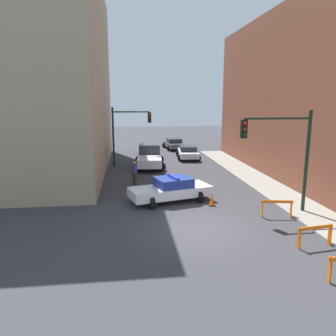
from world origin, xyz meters
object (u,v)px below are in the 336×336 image
at_px(barrier_mid, 315,233).
at_px(pedestrian_crossing, 135,172).
at_px(traffic_cone, 212,200).
at_px(traffic_light_far, 126,128).
at_px(traffic_light_near, 286,146).
at_px(white_truck, 149,157).
at_px(parked_car_near, 188,152).
at_px(barrier_back, 277,206).
at_px(parked_car_mid, 174,144).
at_px(police_car, 171,189).

bearing_deg(barrier_mid, pedestrian_crossing, 122.41).
bearing_deg(pedestrian_crossing, traffic_cone, 73.23).
bearing_deg(traffic_light_far, traffic_light_near, -59.41).
bearing_deg(white_truck, traffic_light_far, 168.28).
xyz_separation_m(traffic_light_far, white_truck, (2.02, -0.57, -2.49)).
xyz_separation_m(traffic_light_near, pedestrian_crossing, (-7.45, 6.95, -2.67)).
height_order(traffic_light_far, parked_car_near, traffic_light_far).
distance_m(white_truck, parked_car_near, 5.43).
relative_size(parked_car_near, pedestrian_crossing, 2.68).
bearing_deg(traffic_cone, barrier_back, -39.33).
bearing_deg(traffic_cone, parked_car_mid, 87.70).
height_order(pedestrian_crossing, barrier_mid, pedestrian_crossing).
distance_m(traffic_light_far, barrier_mid, 19.29).
relative_size(traffic_light_near, parked_car_mid, 1.17).
xyz_separation_m(traffic_light_far, traffic_cone, (4.76, -11.89, -3.08)).
bearing_deg(traffic_cone, parked_car_near, 84.70).
xyz_separation_m(barrier_back, traffic_cone, (-2.74, 2.24, -0.30)).
height_order(police_car, pedestrian_crossing, pedestrian_crossing).
distance_m(traffic_light_near, pedestrian_crossing, 10.53).
bearing_deg(traffic_light_near, traffic_light_far, 120.59).
bearing_deg(barrier_back, parked_car_mid, 94.48).
relative_size(traffic_light_near, barrier_mid, 3.27).
relative_size(traffic_light_far, barrier_mid, 3.27).
bearing_deg(traffic_cone, barrier_mid, -64.07).
xyz_separation_m(white_truck, traffic_cone, (2.73, -11.31, -0.59)).
distance_m(traffic_light_near, barrier_mid, 4.95).
bearing_deg(white_truck, police_car, -82.75).
height_order(police_car, barrier_mid, police_car).
distance_m(traffic_light_far, parked_car_mid, 11.56).
distance_m(pedestrian_crossing, traffic_cone, 6.73).
xyz_separation_m(parked_car_near, pedestrian_crossing, (-5.55, -9.61, 0.19)).
xyz_separation_m(traffic_light_near, parked_car_near, (-1.90, 16.56, -2.86)).
bearing_deg(barrier_back, traffic_light_near, 45.36).
relative_size(white_truck, pedestrian_crossing, 3.33).
height_order(traffic_light_far, pedestrian_crossing, traffic_light_far).
xyz_separation_m(police_car, barrier_back, (4.90, -3.33, -0.11)).
distance_m(parked_car_mid, traffic_cone, 21.63).
distance_m(traffic_light_near, white_truck, 14.57).
height_order(traffic_light_far, barrier_back, traffic_light_far).
bearing_deg(parked_car_near, barrier_back, -80.39).
bearing_deg(barrier_mid, traffic_light_near, 82.48).
distance_m(white_truck, pedestrian_crossing, 6.24).
bearing_deg(traffic_light_near, parked_car_near, 96.54).
relative_size(police_car, parked_car_mid, 1.13).
xyz_separation_m(barrier_mid, traffic_cone, (-2.75, 5.66, -0.30)).
distance_m(traffic_light_far, traffic_cone, 13.17).
bearing_deg(traffic_light_far, parked_car_mid, 59.96).
relative_size(white_truck, barrier_mid, 3.47).
bearing_deg(pedestrian_crossing, parked_car_near, -175.30).
distance_m(traffic_light_near, parked_car_near, 16.91).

